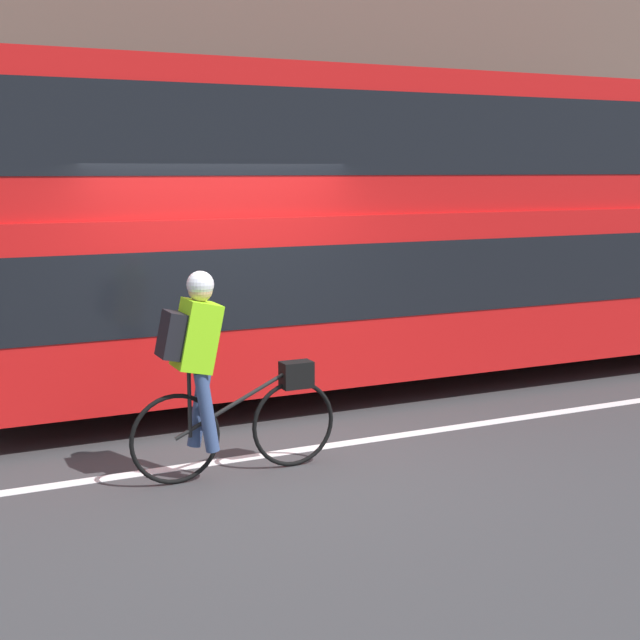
{
  "coord_description": "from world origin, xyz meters",
  "views": [
    {
      "loc": [
        -2.66,
        -6.92,
        2.45
      ],
      "look_at": [
        0.94,
        0.71,
        1.02
      ],
      "focal_mm": 50.0,
      "sensor_mm": 36.0,
      "label": 1
    }
  ],
  "objects": [
    {
      "name": "bus",
      "position": [
        3.28,
        2.03,
        1.92
      ],
      "size": [
        11.42,
        2.51,
        3.44
      ],
      "color": "black",
      "rests_on": "ground_plane"
    },
    {
      "name": "road_center_line",
      "position": [
        0.0,
        -0.01,
        0.0
      ],
      "size": [
        50.0,
        0.14,
        0.01
      ],
      "primitive_type": "cube",
      "color": "silver",
      "rests_on": "ground_plane"
    },
    {
      "name": "trash_bin",
      "position": [
        0.34,
        4.7,
        0.65
      ],
      "size": [
        0.58,
        0.58,
        1.01
      ],
      "color": "#515156",
      "rests_on": "sidewalk_curb"
    },
    {
      "name": "ground_plane",
      "position": [
        0.0,
        0.0,
        0.0
      ],
      "size": [
        80.0,
        80.0,
        0.0
      ],
      "primitive_type": "plane",
      "color": "#38383A"
    },
    {
      "name": "cyclist_on_bike",
      "position": [
        -0.49,
        -0.37,
        0.9
      ],
      "size": [
        1.74,
        0.32,
        1.68
      ],
      "color": "black",
      "rests_on": "ground_plane"
    },
    {
      "name": "sidewalk_curb",
      "position": [
        0.0,
        4.78,
        0.07
      ],
      "size": [
        60.0,
        1.68,
        0.14
      ],
      "color": "gray",
      "rests_on": "ground_plane"
    },
    {
      "name": "building_facade",
      "position": [
        0.0,
        5.78,
        4.69
      ],
      "size": [
        60.0,
        0.3,
        9.37
      ],
      "color": "brown",
      "rests_on": "ground_plane"
    }
  ]
}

